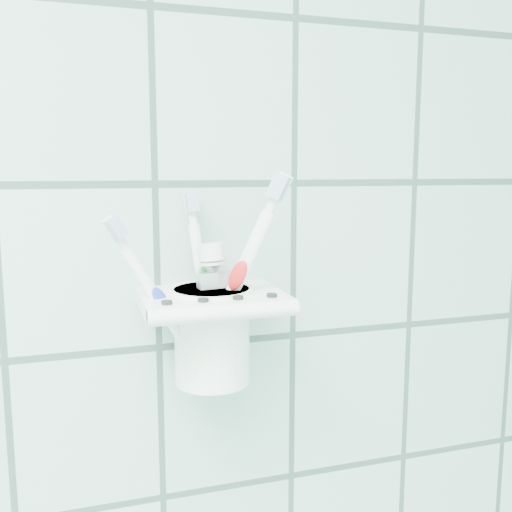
{
  "coord_description": "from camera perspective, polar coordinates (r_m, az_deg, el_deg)",
  "views": [
    {
      "loc": [
        0.53,
        0.61,
        1.44
      ],
      "look_at": [
        0.68,
        1.1,
        1.36
      ],
      "focal_mm": 40.0,
      "sensor_mm": 36.0,
      "label": 1
    }
  ],
  "objects": [
    {
      "name": "cup",
      "position": [
        0.58,
        -4.42,
        -7.53
      ],
      "size": [
        0.08,
        0.08,
        0.1
      ],
      "color": "white",
      "rests_on": "holder_bracket"
    },
    {
      "name": "toothbrush_blue",
      "position": [
        0.57,
        -4.13,
        -2.6
      ],
      "size": [
        0.03,
        0.04,
        0.19
      ],
      "rotation": [
        -0.16,
        -0.09,
        0.12
      ],
      "color": "white",
      "rests_on": "cup"
    },
    {
      "name": "toothpaste_tube",
      "position": [
        0.57,
        -3.39,
        -4.37
      ],
      "size": [
        0.04,
        0.03,
        0.14
      ],
      "rotation": [
        -0.07,
        -0.06,
        0.15
      ],
      "color": "silver",
      "rests_on": "cup"
    },
    {
      "name": "toothbrush_orange",
      "position": [
        0.57,
        -6.23,
        -0.99
      ],
      "size": [
        0.09,
        0.05,
        0.22
      ],
      "rotation": [
        -0.1,
        0.42,
        -0.69
      ],
      "color": "white",
      "rests_on": "cup"
    },
    {
      "name": "holder_bracket",
      "position": [
        0.57,
        -4.44,
        -4.56
      ],
      "size": [
        0.14,
        0.11,
        0.04
      ],
      "color": "white",
      "rests_on": "wall_back"
    },
    {
      "name": "toothbrush_pink",
      "position": [
        0.56,
        -5.17,
        -2.94
      ],
      "size": [
        0.09,
        0.02,
        0.18
      ],
      "rotation": [
        -0.24,
        -0.46,
        0.59
      ],
      "color": "white",
      "rests_on": "cup"
    }
  ]
}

